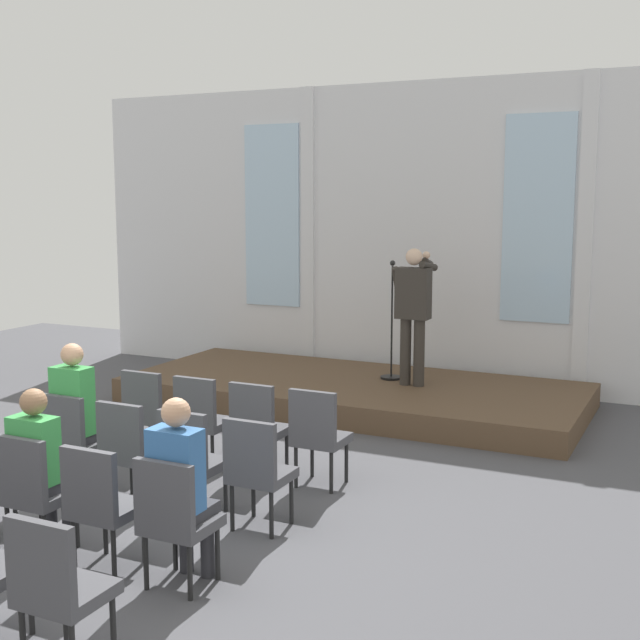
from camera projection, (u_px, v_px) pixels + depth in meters
ground_plane at (79, 557)px, 6.23m from camera, size 17.49×17.49×0.00m
rear_partition at (398, 234)px, 11.91m from camera, size 9.98×0.14×4.26m
stage_platform at (353, 392)px, 10.83m from camera, size 5.84×2.49×0.30m
speaker at (413, 306)px, 10.43m from camera, size 0.51×0.69×1.73m
mic_stand at (391, 353)px, 10.90m from camera, size 0.28×0.28×1.56m
chair_r0_c0 at (149, 409)px, 8.47m from camera, size 0.46×0.44×0.94m
chair_r0_c1 at (201, 416)px, 8.20m from camera, size 0.46×0.44×0.94m
chair_r0_c2 at (258, 423)px, 7.93m from camera, size 0.46×0.44×0.94m
chair_r0_c3 at (318, 431)px, 7.66m from camera, size 0.46×0.44×0.94m
chair_r1_c0 at (72, 437)px, 7.47m from camera, size 0.46×0.44×0.94m
audience_r1_c0 at (77, 410)px, 7.51m from camera, size 0.36×0.39×1.38m
chair_r1_c1 at (129, 446)px, 7.20m from camera, size 0.46×0.44×0.94m
chair_r1_c2 at (190, 456)px, 6.93m from camera, size 0.46×0.44×0.94m
chair_r1_c3 at (257, 467)px, 6.66m from camera, size 0.46×0.44×0.94m
chair_r2_c1 at (33, 487)px, 6.20m from camera, size 0.46×0.44×0.94m
audience_r2_c1 at (40, 461)px, 6.25m from camera, size 0.36×0.39×1.27m
chair_r2_c2 at (100, 500)px, 5.93m from camera, size 0.46×0.44×0.94m
chair_r2_c3 at (174, 515)px, 5.66m from camera, size 0.46×0.44×0.94m
audience_r2_c3 at (180, 482)px, 5.70m from camera, size 0.36×0.39×1.34m
chair_r3_c3 at (56, 583)px, 4.65m from camera, size 0.46×0.44×0.94m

